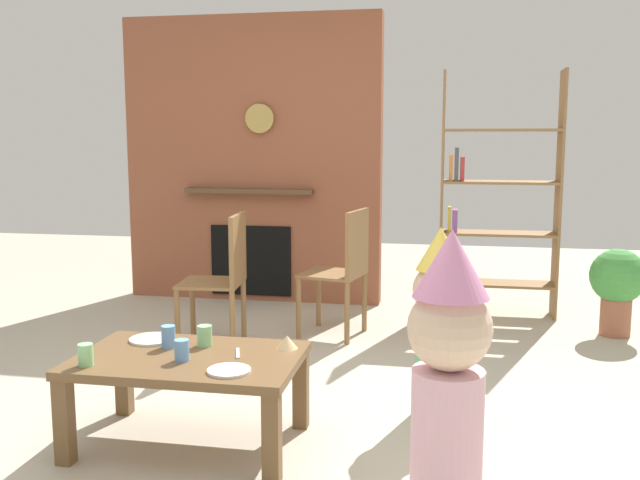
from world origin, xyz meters
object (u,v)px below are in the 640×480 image
object	(u,v)px
paper_cup_far_left	(205,336)
paper_plate_rear	(229,371)
paper_plate_front	(152,339)
child_in_pink	(439,317)
dining_chair_middle	(345,265)
bookshelf	(490,205)
paper_cup_near_left	(182,350)
potted_plant_tall	(618,283)
paper_cup_near_right	(168,337)
birthday_cake_slice	(287,342)
coffee_table	(189,370)
child_with_cone_hat	(449,372)
paper_cup_center	(86,355)
dining_chair_left	(224,273)

from	to	relation	value
paper_cup_far_left	paper_plate_rear	size ratio (longest dim) A/B	0.53
paper_cup_far_left	paper_plate_front	size ratio (longest dim) A/B	0.45
child_in_pink	dining_chair_middle	bearing A→B (deg)	-89.61
paper_cup_far_left	child_in_pink	xyz separation A→B (m)	(1.08, 0.39, 0.04)
paper_cup_far_left	paper_plate_rear	xyz separation A→B (m)	(0.23, -0.34, -0.04)
bookshelf	paper_cup_near_left	distance (m)	3.17
child_in_pink	potted_plant_tall	world-z (taller)	child_in_pink
paper_cup_near_left	paper_cup_near_right	world-z (taller)	paper_cup_near_right
birthday_cake_slice	potted_plant_tall	world-z (taller)	potted_plant_tall
birthday_cake_slice	coffee_table	bearing A→B (deg)	-155.74
paper_cup_near_left	child_in_pink	world-z (taller)	child_in_pink
coffee_table	child_with_cone_hat	xyz separation A→B (m)	(1.15, -0.46, 0.22)
coffee_table	paper_plate_rear	bearing A→B (deg)	-35.83
bookshelf	paper_cup_near_right	size ratio (longest dim) A/B	18.11
paper_cup_center	child_in_pink	distance (m)	1.67
child_with_cone_hat	potted_plant_tall	size ratio (longest dim) A/B	1.74
paper_cup_far_left	child_with_cone_hat	xyz separation A→B (m)	(1.13, -0.61, 0.10)
birthday_cake_slice	dining_chair_left	world-z (taller)	dining_chair_left
child_with_cone_hat	child_in_pink	distance (m)	1.01
child_with_cone_hat	paper_cup_center	bearing A→B (deg)	12.65
bookshelf	paper_cup_center	xyz separation A→B (m)	(-1.84, -2.92, -0.40)
child_with_cone_hat	dining_chair_middle	xyz separation A→B (m)	(-0.72, 2.33, -0.06)
child_in_pink	potted_plant_tall	bearing A→B (deg)	-152.20
paper_cup_near_right	paper_cup_center	world-z (taller)	paper_cup_near_right
child_in_pink	birthday_cake_slice	bearing A→B (deg)	1.30
child_with_cone_hat	birthday_cake_slice	bearing A→B (deg)	-19.44
paper_cup_near_left	paper_cup_far_left	distance (m)	0.23
paper_cup_center	paper_plate_front	distance (m)	0.43
paper_plate_front	paper_plate_rear	world-z (taller)	same
paper_cup_near_left	paper_plate_rear	size ratio (longest dim) A/B	0.52
bookshelf	paper_cup_far_left	distance (m)	2.96
paper_cup_far_left	paper_plate_front	xyz separation A→B (m)	(-0.28, 0.04, -0.04)
potted_plant_tall	bookshelf	bearing A→B (deg)	151.74
birthday_cake_slice	dining_chair_middle	distance (m)	1.69
paper_cup_far_left	birthday_cake_slice	size ratio (longest dim) A/B	0.98
paper_cup_near_right	potted_plant_tall	bearing A→B (deg)	41.18
paper_cup_near_left	bookshelf	bearing A→B (deg)	62.41
child_with_cone_hat	paper_cup_near_left	bearing A→B (deg)	3.30
paper_plate_rear	dining_chair_middle	distance (m)	2.07
coffee_table	paper_cup_near_left	distance (m)	0.14
potted_plant_tall	birthday_cake_slice	bearing A→B (deg)	-132.83
paper_cup_center	paper_cup_far_left	world-z (taller)	paper_cup_far_left
dining_chair_middle	paper_cup_near_left	bearing A→B (deg)	89.75
paper_plate_front	child_with_cone_hat	world-z (taller)	child_with_cone_hat
paper_plate_rear	birthday_cake_slice	distance (m)	0.40
dining_chair_left	paper_cup_near_left	bearing A→B (deg)	96.28
paper_plate_rear	potted_plant_tall	bearing A→B (deg)	49.49
paper_cup_far_left	paper_cup_near_left	bearing A→B (deg)	-95.54
bookshelf	paper_plate_front	bearing A→B (deg)	-124.27
child_with_cone_hat	potted_plant_tall	xyz separation A→B (m)	(1.17, 2.70, -0.19)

